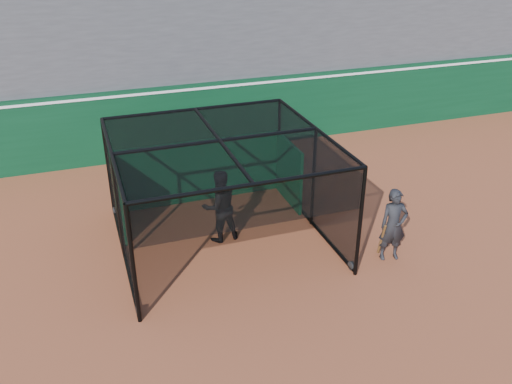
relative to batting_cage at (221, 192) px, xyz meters
name	(u,v)px	position (x,y,z in m)	size (l,w,h in m)	color
ground	(240,291)	(-0.25, -2.28, -1.40)	(120.00, 120.00, 0.00)	#984C2C
outfield_wall	(166,120)	(-0.25, 6.22, -0.11)	(50.00, 0.50, 2.50)	#0A391E
grandstand	(141,9)	(-0.25, 9.99, 3.08)	(50.00, 7.85, 8.95)	#4C4C4F
batting_cage	(221,192)	(0.00, 0.00, 0.00)	(5.19, 5.16, 2.80)	black
batter	(220,206)	(-0.04, 0.05, -0.42)	(0.95, 0.74, 1.96)	black
on_deck_player	(393,225)	(3.70, -2.19, -0.46)	(0.75, 0.56, 1.87)	black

